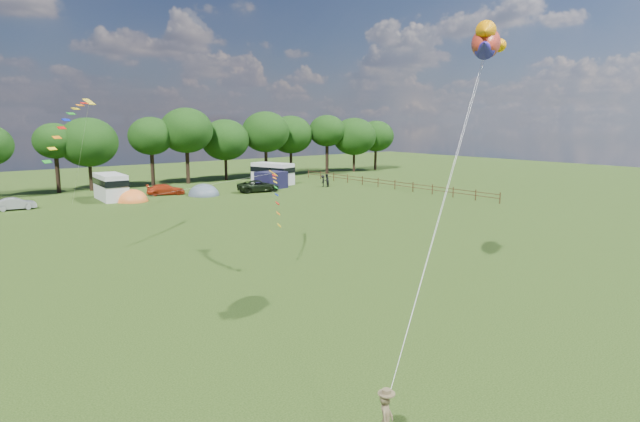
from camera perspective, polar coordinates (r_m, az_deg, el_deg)
ground_plane at (r=23.36m, az=12.62°, el=-12.36°), size 180.00×180.00×0.00m
tree_line at (r=71.98m, az=-20.61°, el=7.26°), size 102.98×10.98×10.27m
fence at (r=69.02m, az=7.09°, el=3.02°), size 0.12×33.12×1.20m
car_b at (r=59.75m, az=-29.74°, el=0.66°), size 3.49×1.56×1.20m
car_c at (r=64.91m, az=-16.14°, el=2.22°), size 4.53×2.99×1.26m
car_d at (r=65.39m, az=-6.57°, el=2.66°), size 5.54×3.33×1.41m
campervan_c at (r=62.73m, az=-21.42°, el=2.51°), size 2.85×5.95×2.84m
campervan_d at (r=72.94m, az=-5.07°, el=4.08°), size 4.03×6.33×2.88m
tent_orange at (r=60.82m, az=-19.38°, el=0.99°), size 3.32×3.64×2.60m
tent_greyblue at (r=63.41m, az=-12.29°, el=1.66°), size 3.57×3.91×2.66m
awning_navy at (r=68.58m, az=-5.23°, el=3.31°), size 3.87×3.36×2.13m
kite_flyer at (r=15.31m, az=7.04°, el=-21.43°), size 0.69×0.63×1.58m
fish_kite at (r=26.01m, az=17.26°, el=16.82°), size 3.80×2.98×2.08m
streamer_kite_b at (r=37.06m, az=-24.89°, el=8.95°), size 4.37×4.73×3.83m
streamer_kite_c at (r=33.66m, az=-4.77°, el=2.44°), size 3.15×5.04×2.82m
walker_a at (r=69.61m, az=0.70°, el=3.27°), size 0.97×0.84×1.69m
walker_b at (r=69.89m, az=0.30°, el=3.22°), size 1.05×0.97×1.52m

